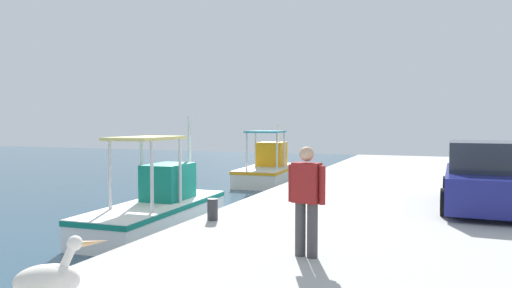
# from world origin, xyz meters

# --- Properties ---
(quay_pier) EXTENTS (36.00, 10.00, 0.80)m
(quay_pier) POSITION_xyz_m (0.00, -5.00, 0.40)
(quay_pier) COLOR #B2B2AD
(quay_pier) RESTS_ON ground
(fishing_boat_second) EXTENTS (5.26, 1.94, 3.02)m
(fishing_boat_second) POSITION_xyz_m (-1.65, 2.10, 0.58)
(fishing_boat_second) COLOR white
(fishing_boat_second) RESTS_ON ground
(fishing_boat_third) EXTENTS (5.13, 2.41, 2.75)m
(fishing_boat_third) POSITION_xyz_m (8.47, 2.64, 0.63)
(fishing_boat_third) COLOR silver
(fishing_boat_third) RESTS_ON ground
(pelican) EXTENTS (0.90, 0.72, 0.82)m
(pelican) POSITION_xyz_m (-8.55, -1.08, 1.20)
(pelican) COLOR tan
(pelican) RESTS_ON quay_pier
(fisherman_standing) EXTENTS (0.31, 0.59, 1.65)m
(fisherman_standing) POSITION_xyz_m (-5.41, -2.96, 1.71)
(fisherman_standing) COLOR #3F3F42
(fisherman_standing) RESTS_ON quay_pier
(parked_car) EXTENTS (4.14, 1.96, 1.57)m
(parked_car) POSITION_xyz_m (-0.02, -5.80, 1.52)
(parked_car) COLOR black
(parked_car) RESTS_ON quay_pier
(mooring_bollard_second) EXTENTS (0.22, 0.22, 0.44)m
(mooring_bollard_second) POSITION_xyz_m (-3.54, -0.45, 1.02)
(mooring_bollard_second) COLOR #333338
(mooring_bollard_second) RESTS_ON quay_pier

